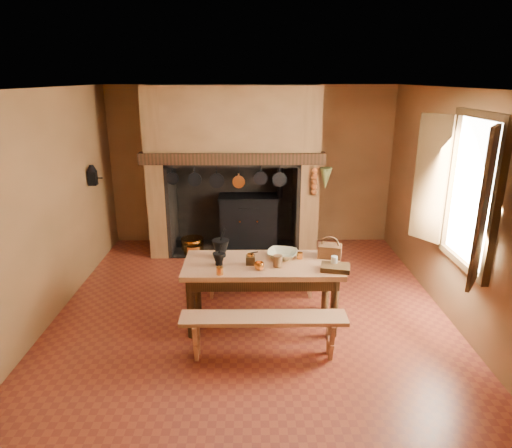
% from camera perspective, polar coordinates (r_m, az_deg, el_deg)
% --- Properties ---
extents(floor, '(5.50, 5.50, 0.00)m').
position_cam_1_polar(floor, '(6.05, -0.56, -10.93)').
color(floor, maroon).
rests_on(floor, ground).
extents(ceiling, '(5.50, 5.50, 0.00)m').
position_cam_1_polar(ceiling, '(5.30, -0.65, 16.62)').
color(ceiling, silver).
rests_on(ceiling, back_wall).
extents(back_wall, '(5.00, 0.02, 2.80)m').
position_cam_1_polar(back_wall, '(8.19, -0.60, 7.23)').
color(back_wall, olive).
rests_on(back_wall, floor).
extents(wall_left, '(0.02, 5.50, 2.80)m').
position_cam_1_polar(wall_left, '(6.06, -24.99, 1.68)').
color(wall_left, olive).
rests_on(wall_left, floor).
extents(wall_right, '(0.02, 5.50, 2.80)m').
position_cam_1_polar(wall_right, '(6.05, 23.81, 1.82)').
color(wall_right, olive).
rests_on(wall_right, floor).
extents(wall_front, '(5.00, 0.02, 2.80)m').
position_cam_1_polar(wall_front, '(2.97, -0.61, -12.89)').
color(wall_front, olive).
rests_on(wall_front, floor).
extents(chimney_breast, '(2.95, 0.96, 2.80)m').
position_cam_1_polar(chimney_breast, '(7.70, -2.87, 9.63)').
color(chimney_breast, olive).
rests_on(chimney_breast, floor).
extents(iron_range, '(1.12, 0.55, 1.60)m').
position_cam_1_polar(iron_range, '(8.12, -0.87, 0.47)').
color(iron_range, black).
rests_on(iron_range, floor).
extents(hearth_pans, '(0.51, 0.62, 0.20)m').
position_cam_1_polar(hearth_pans, '(8.10, -8.02, -2.67)').
color(hearth_pans, orange).
rests_on(hearth_pans, floor).
extents(hanging_pans, '(1.92, 0.29, 0.27)m').
position_cam_1_polar(hanging_pans, '(7.29, -3.28, 5.54)').
color(hanging_pans, black).
rests_on(hanging_pans, chimney_breast).
extents(onion_string, '(0.12, 0.10, 0.46)m').
position_cam_1_polar(onion_string, '(7.33, 7.27, 5.26)').
color(onion_string, '#9F471D').
rests_on(onion_string, chimney_breast).
extents(herb_bunch, '(0.20, 0.20, 0.35)m').
position_cam_1_polar(herb_bunch, '(7.35, 8.69, 5.62)').
color(herb_bunch, '#4F592A').
rests_on(herb_bunch, chimney_breast).
extents(window, '(0.39, 1.75, 1.76)m').
position_cam_1_polar(window, '(5.57, 24.40, 3.65)').
color(window, white).
rests_on(window, wall_right).
extents(wall_coffee_mill, '(0.23, 0.16, 0.31)m').
position_cam_1_polar(wall_coffee_mill, '(7.40, -19.79, 5.94)').
color(wall_coffee_mill, black).
rests_on(wall_coffee_mill, wall_left).
extents(work_table, '(1.87, 0.83, 0.81)m').
position_cam_1_polar(work_table, '(5.50, 0.77, -6.08)').
color(work_table, '#A9764D').
rests_on(work_table, floor).
extents(bench_front, '(1.78, 0.31, 0.50)m').
position_cam_1_polar(bench_front, '(5.00, 0.95, -12.71)').
color(bench_front, '#A9764D').
rests_on(bench_front, floor).
extents(bench_back, '(1.68, 0.29, 0.47)m').
position_cam_1_polar(bench_back, '(6.30, 0.61, -6.14)').
color(bench_back, '#A9764D').
rests_on(bench_back, floor).
extents(mortar_large, '(0.21, 0.21, 0.36)m').
position_cam_1_polar(mortar_large, '(5.61, -4.43, -2.92)').
color(mortar_large, black).
rests_on(mortar_large, work_table).
extents(mortar_small, '(0.15, 0.15, 0.25)m').
position_cam_1_polar(mortar_small, '(5.38, -4.66, -4.29)').
color(mortar_small, black).
rests_on(mortar_small, work_table).
extents(coffee_grinder, '(0.14, 0.11, 0.16)m').
position_cam_1_polar(coffee_grinder, '(5.39, -0.69, -4.43)').
color(coffee_grinder, '#382312').
rests_on(coffee_grinder, work_table).
extents(brass_mug_a, '(0.09, 0.09, 0.09)m').
position_cam_1_polar(brass_mug_a, '(5.14, -4.55, -5.85)').
color(brass_mug_a, orange).
rests_on(brass_mug_a, work_table).
extents(brass_mug_b, '(0.08, 0.08, 0.08)m').
position_cam_1_polar(brass_mug_b, '(5.58, 5.50, -3.95)').
color(brass_mug_b, orange).
rests_on(brass_mug_b, work_table).
extents(mixing_bowl, '(0.44, 0.44, 0.09)m').
position_cam_1_polar(mixing_bowl, '(5.59, 3.31, -3.80)').
color(mixing_bowl, '#B9B68E').
rests_on(mixing_bowl, work_table).
extents(stoneware_crock, '(0.13, 0.13, 0.14)m').
position_cam_1_polar(stoneware_crock, '(5.33, 2.74, -4.65)').
color(stoneware_crock, '#52361E').
rests_on(stoneware_crock, work_table).
extents(glass_jar, '(0.09, 0.09, 0.13)m').
position_cam_1_polar(glass_jar, '(5.38, 9.75, -4.66)').
color(glass_jar, beige).
rests_on(glass_jar, work_table).
extents(wicker_basket, '(0.32, 0.26, 0.27)m').
position_cam_1_polar(wicker_basket, '(5.67, 9.21, -3.25)').
color(wicker_basket, '#4C2B16').
rests_on(wicker_basket, work_table).
extents(wooden_tray, '(0.37, 0.30, 0.06)m').
position_cam_1_polar(wooden_tray, '(5.32, 9.88, -5.40)').
color(wooden_tray, '#382312').
rests_on(wooden_tray, work_table).
extents(brass_cup, '(0.15, 0.15, 0.09)m').
position_cam_1_polar(brass_cup, '(5.25, 0.40, -5.27)').
color(brass_cup, orange).
rests_on(brass_cup, work_table).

